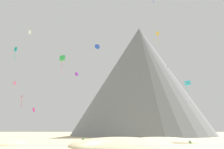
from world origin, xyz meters
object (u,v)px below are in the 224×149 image
rock_massif (144,85)px  kite_blue_high (97,47)px  kite_rainbow_mid (153,95)px  kite_magenta_low (34,110)px  kite_pink_mid (15,83)px  kite_white_high (30,32)px  bush_far_right (190,142)px  kite_green_mid (62,58)px  kite_red_low (22,99)px  kite_indigo_low (128,117)px  kite_teal_mid (15,51)px  kite_violet_mid (77,74)px  bush_near_left (175,140)px  kite_gold_high (158,35)px  bush_mid_center (83,139)px  bush_far_left (158,145)px  kite_cyan_mid (188,83)px  bush_low_patch (84,145)px

rock_massif → kite_blue_high: rock_massif is taller
kite_rainbow_mid → kite_magenta_low: 44.47m
kite_pink_mid → kite_white_high: kite_white_high is taller
bush_far_right → kite_green_mid: 37.48m
kite_magenta_low → kite_red_low: (-1.60, -7.15, 2.90)m
rock_massif → kite_red_low: 55.17m
kite_green_mid → kite_indigo_low: bearing=-48.9°
kite_teal_mid → kite_violet_mid: bearing=-99.0°
bush_near_left → kite_gold_high: (2.36, 30.00, 39.30)m
kite_rainbow_mid → kite_green_mid: bearing=-176.6°
bush_mid_center → kite_teal_mid: bearing=170.2°
bush_near_left → kite_teal_mid: kite_teal_mid is taller
kite_teal_mid → kite_pink_mid: size_ratio=3.11×
bush_far_left → rock_massif: rock_massif is taller
kite_cyan_mid → bush_near_left: bearing=-64.0°
bush_mid_center → kite_blue_high: bearing=90.0°
rock_massif → kite_rainbow_mid: size_ratio=18.29×
kite_rainbow_mid → kite_indigo_low: kite_rainbow_mid is taller
kite_cyan_mid → kite_violet_mid: (-34.22, 1.05, 3.23)m
bush_far_left → kite_green_mid: bearing=142.5°
kite_rainbow_mid → kite_magenta_low: (-42.59, -11.00, -6.56)m
kite_cyan_mid → kite_gold_high: size_ratio=0.71×
bush_near_left → kite_rainbow_mid: (-0.07, 33.25, 15.69)m
kite_pink_mid → bush_far_right: bearing=-178.3°
bush_far_right → kite_magenta_low: bearing=144.6°
kite_indigo_low → kite_white_high: (-29.63, -30.24, 22.92)m
kite_magenta_low → bush_low_patch: bearing=-2.9°
bush_near_left → kite_white_high: kite_white_high is taller
rock_massif → kite_teal_mid: bearing=-130.5°
kite_gold_high → kite_white_high: bearing=87.5°
bush_mid_center → kite_white_high: size_ratio=1.15×
bush_far_left → kite_green_mid: size_ratio=0.48×
kite_violet_mid → kite_red_low: bearing=140.6°
bush_far_right → bush_low_patch: 23.93m
kite_indigo_low → kite_pink_mid: 43.85m
bush_mid_center → kite_magenta_low: size_ratio=0.93×
kite_violet_mid → kite_gold_high: bearing=-3.3°
kite_indigo_low → kite_teal_mid: bearing=116.0°
bush_far_right → kite_indigo_low: 45.25m
bush_mid_center → kite_cyan_mid: size_ratio=0.36×
bush_far_right → kite_red_low: 52.54m
bush_mid_center → kite_indigo_low: 39.04m
kite_rainbow_mid → kite_gold_high: bearing=-98.5°
kite_cyan_mid → kite_indigo_low: kite_cyan_mid is taller
bush_low_patch → kite_gold_high: size_ratio=0.53×
kite_violet_mid → kite_white_high: 18.60m
bush_far_right → kite_indigo_low: bearing=103.7°
kite_gold_high → kite_white_high: kite_gold_high is taller
kite_cyan_mid → kite_green_mid: size_ratio=0.73×
kite_white_high → bush_mid_center: bearing=-145.9°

